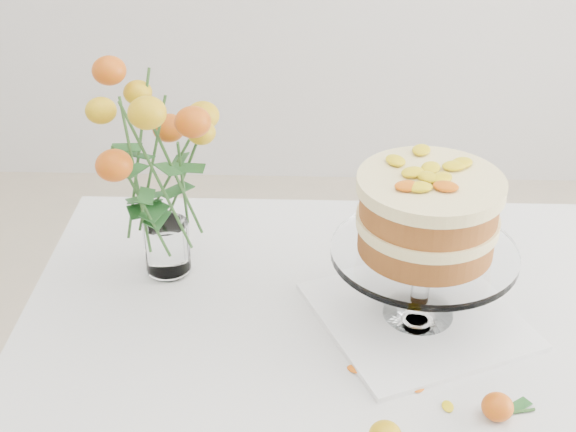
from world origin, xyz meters
The scene contains 8 objects.
table centered at (0.00, 0.00, 0.67)m, with size 1.43×0.93×0.76m.
napkin centered at (0.00, 0.04, 0.76)m, with size 0.33×0.33×0.01m, color white.
cake_stand centered at (0.00, 0.04, 0.96)m, with size 0.32×0.32×0.28m.
rose_vase centered at (-0.47, 0.17, 1.01)m, with size 0.29×0.29×0.43m.
loose_rose_far centered at (0.09, -0.20, 0.78)m, with size 0.09×0.05×0.04m.
stray_petal_a centered at (-0.12, -0.10, 0.76)m, with size 0.03×0.02×0.00m, color yellow.
stray_petal_b centered at (-0.02, -0.14, 0.76)m, with size 0.03×0.02×0.00m, color yellow.
stray_petal_c centered at (0.02, -0.18, 0.76)m, with size 0.03×0.02×0.00m, color yellow.
Camera 1 is at (-0.20, -1.09, 1.64)m, focal length 50.00 mm.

